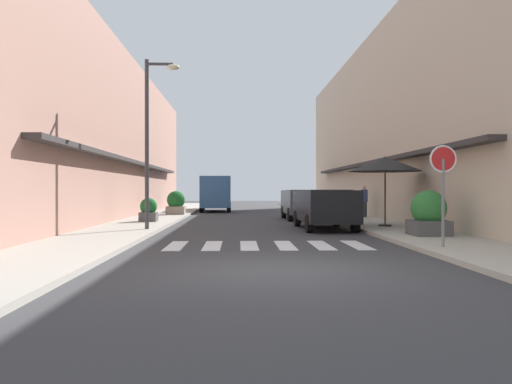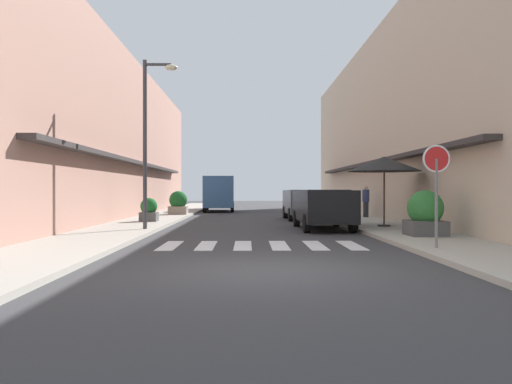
{
  "view_description": "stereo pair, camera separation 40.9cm",
  "coord_description": "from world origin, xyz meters",
  "views": [
    {
      "loc": [
        -0.77,
        -8.9,
        1.46
      ],
      "look_at": [
        0.02,
        12.34,
        1.37
      ],
      "focal_mm": 34.66,
      "sensor_mm": 36.0,
      "label": 1
    },
    {
      "loc": [
        -0.36,
        -8.91,
        1.46
      ],
      "look_at": [
        0.02,
        12.34,
        1.37
      ],
      "focal_mm": 34.66,
      "sensor_mm": 36.0,
      "label": 2
    }
  ],
  "objects": [
    {
      "name": "sidewalk_left",
      "position": [
        -4.78,
        15.13,
        0.06
      ],
      "size": [
        2.6,
        52.96,
        0.12
      ],
      "primitive_type": "cube",
      "color": "#9E998E",
      "rests_on": "ground_plane"
    },
    {
      "name": "pedestrian_walking_near",
      "position": [
        5.5,
        15.31,
        0.94
      ],
      "size": [
        0.34,
        0.34,
        1.56
      ],
      "rotation": [
        0.0,
        0.0,
        0.7
      ],
      "color": "#282B33",
      "rests_on": "sidewalk_right"
    },
    {
      "name": "sidewalk_right",
      "position": [
        4.78,
        15.13,
        0.06
      ],
      "size": [
        2.6,
        52.96,
        0.12
      ],
      "primitive_type": "cube",
      "color": "#ADA899",
      "rests_on": "ground_plane"
    },
    {
      "name": "building_row_left",
      "position": [
        -8.58,
        16.02,
        4.09
      ],
      "size": [
        5.5,
        36.04,
        8.18
      ],
      "color": "#A87A6B",
      "rests_on": "ground_plane"
    },
    {
      "name": "cafe_umbrella",
      "position": [
        4.68,
        9.16,
        2.41
      ],
      "size": [
        2.7,
        2.7,
        2.58
      ],
      "color": "#262626",
      "rests_on": "sidewalk_right"
    },
    {
      "name": "parked_car_near",
      "position": [
        2.43,
        9.25,
        0.92
      ],
      "size": [
        1.88,
        4.42,
        1.47
      ],
      "color": "black",
      "rests_on": "ground_plane"
    },
    {
      "name": "ground_plane",
      "position": [
        0.0,
        15.13,
        0.0
      ],
      "size": [
        83.22,
        83.22,
        0.0
      ],
      "primitive_type": "plane",
      "color": "#38383A"
    },
    {
      "name": "planter_far",
      "position": [
        -4.17,
        18.43,
        0.73
      ],
      "size": [
        1.0,
        1.0,
        1.28
      ],
      "color": "gray",
      "rests_on": "sidewalk_left"
    },
    {
      "name": "delivery_van",
      "position": [
        -2.28,
        24.78,
        1.41
      ],
      "size": [
        2.16,
        5.46,
        2.37
      ],
      "color": "#33598C",
      "rests_on": "ground_plane"
    },
    {
      "name": "crosswalk",
      "position": [
        -0.0,
        4.01,
        0.01
      ],
      "size": [
        5.2,
        2.2,
        0.01
      ],
      "color": "silver",
      "rests_on": "ground_plane"
    },
    {
      "name": "street_lamp",
      "position": [
        -3.71,
        8.17,
        3.64
      ],
      "size": [
        1.19,
        0.28,
        5.82
      ],
      "color": "#38383D",
      "rests_on": "sidewalk_left"
    },
    {
      "name": "parked_car_mid",
      "position": [
        2.43,
        15.17,
        0.92
      ],
      "size": [
        1.88,
        3.96,
        1.47
      ],
      "color": "#4C5156",
      "rests_on": "ground_plane"
    },
    {
      "name": "building_row_right",
      "position": [
        8.58,
        16.02,
        4.77
      ],
      "size": [
        5.5,
        36.04,
        9.54
      ],
      "color": "#C6B299",
      "rests_on": "ground_plane"
    },
    {
      "name": "planter_corner",
      "position": [
        4.88,
        5.51,
        0.75
      ],
      "size": [
        1.05,
        1.05,
        1.33
      ],
      "color": "#4C4C4C",
      "rests_on": "sidewalk_right"
    },
    {
      "name": "round_street_sign",
      "position": [
        4.04,
        2.5,
        1.95
      ],
      "size": [
        0.65,
        0.07,
        2.39
      ],
      "color": "slate",
      "rests_on": "sidewalk_right"
    },
    {
      "name": "planter_midblock",
      "position": [
        -4.57,
        12.27,
        0.6
      ],
      "size": [
        0.72,
        0.72,
        1.0
      ],
      "color": "#4C4C4C",
      "rests_on": "sidewalk_left"
    }
  ]
}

